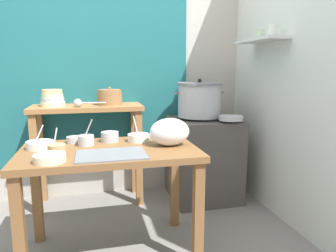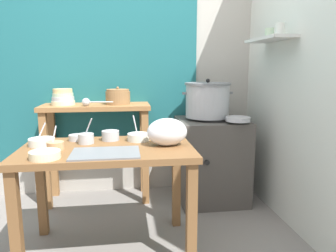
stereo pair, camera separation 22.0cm
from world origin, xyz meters
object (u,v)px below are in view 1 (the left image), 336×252
(plastic_bag, at_px, (170,132))
(prep_bowl_1, at_px, (171,134))
(bowl_stack_enamel, at_px, (53,99))
(prep_bowl_4, at_px, (110,136))
(serving_tray, at_px, (111,155))
(steamer_pot, at_px, (199,100))
(prep_bowl_5, at_px, (50,158))
(prep_bowl_7, at_px, (75,139))
(ladle, at_px, (79,103))
(prep_table, at_px, (110,165))
(clay_pot, at_px, (110,97))
(back_shelf_table, at_px, (88,130))
(wide_pan, at_px, (231,118))
(prep_bowl_3, at_px, (139,137))
(prep_bowl_2, at_px, (86,140))
(prep_bowl_6, at_px, (40,144))
(stove_block, at_px, (203,158))
(prep_bowl_0, at_px, (57,148))

(plastic_bag, relative_size, prep_bowl_1, 1.84)
(bowl_stack_enamel, xyz_separation_m, plastic_bag, (0.81, -0.90, -0.16))
(prep_bowl_4, bearing_deg, serving_tray, -92.28)
(plastic_bag, bearing_deg, serving_tray, -157.90)
(steamer_pot, relative_size, prep_bowl_5, 2.73)
(steamer_pot, xyz_separation_m, plastic_bag, (-0.48, -0.78, -0.13))
(prep_bowl_5, height_order, prep_bowl_7, prep_bowl_5)
(ladle, distance_m, prep_bowl_1, 0.89)
(prep_table, distance_m, prep_bowl_7, 0.34)
(serving_tray, bearing_deg, clay_pot, 86.76)
(back_shelf_table, bearing_deg, prep_bowl_5, -99.80)
(prep_table, xyz_separation_m, clay_pot, (0.06, 0.88, 0.36))
(wide_pan, relative_size, prep_bowl_3, 1.15)
(prep_bowl_2, distance_m, prep_bowl_4, 0.18)
(prep_bowl_3, distance_m, prep_bowl_6, 0.64)
(prep_bowl_5, distance_m, prep_bowl_7, 0.46)
(stove_block, xyz_separation_m, prep_bowl_2, (-1.05, -0.63, 0.37))
(steamer_pot, relative_size, prep_bowl_2, 2.67)
(back_shelf_table, xyz_separation_m, prep_bowl_0, (-0.17, -0.91, 0.07))
(serving_tray, distance_m, plastic_bag, 0.43)
(stove_block, bearing_deg, back_shelf_table, 172.90)
(prep_bowl_2, bearing_deg, plastic_bag, -13.61)
(wide_pan, xyz_separation_m, prep_bowl_4, (-1.05, -0.32, -0.04))
(prep_bowl_7, bearing_deg, prep_bowl_0, -109.34)
(back_shelf_table, height_order, prep_bowl_1, back_shelf_table)
(back_shelf_table, relative_size, prep_bowl_0, 6.42)
(prep_bowl_0, bearing_deg, prep_bowl_4, 35.23)
(prep_bowl_3, xyz_separation_m, prep_bowl_6, (-0.63, -0.05, -0.00))
(prep_bowl_1, bearing_deg, clay_pot, 119.12)
(bowl_stack_enamel, relative_size, prep_bowl_7, 1.88)
(plastic_bag, distance_m, prep_bowl_2, 0.55)
(prep_bowl_0, bearing_deg, prep_bowl_2, 42.15)
(wide_pan, relative_size, prep_bowl_1, 1.45)
(prep_table, xyz_separation_m, steamer_pot, (0.86, 0.77, 0.33))
(prep_bowl_4, distance_m, prep_bowl_6, 0.45)
(prep_bowl_5, bearing_deg, plastic_bag, 16.45)
(clay_pot, bearing_deg, stove_block, -8.74)
(steamer_pot, bearing_deg, prep_table, -138.35)
(serving_tray, relative_size, prep_bowl_4, 3.30)
(prep_bowl_3, height_order, prep_bowl_5, prep_bowl_3)
(back_shelf_table, bearing_deg, prep_table, -80.98)
(back_shelf_table, relative_size, serving_tray, 2.40)
(stove_block, distance_m, prep_bowl_0, 1.49)
(clay_pot, xyz_separation_m, prep_bowl_3, (0.15, -0.73, -0.22))
(prep_bowl_0, xyz_separation_m, prep_bowl_4, (0.33, 0.23, 0.01))
(prep_bowl_6, bearing_deg, steamer_pot, 27.43)
(prep_bowl_5, bearing_deg, prep_bowl_7, 76.33)
(wide_pan, height_order, prep_bowl_6, prep_bowl_6)
(prep_bowl_3, distance_m, prep_bowl_4, 0.20)
(prep_bowl_0, bearing_deg, back_shelf_table, 79.33)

